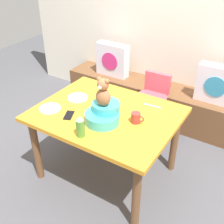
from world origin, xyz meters
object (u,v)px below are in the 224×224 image
Objects in this scene: dining_table at (106,121)px; teddy_bear at (103,93)px; dinner_plate_far at (50,108)px; pillow_floral_left at (112,60)px; book_stack at (159,84)px; pillow_floral_right at (217,84)px; infant_seat_teal at (104,114)px; coffee_mug at (136,118)px; dinner_plate_near at (78,98)px; ketchup_bottle at (80,127)px; cell_phone at (69,115)px; highchair at (152,99)px.

teddy_bear reaches higher than dining_table.
pillow_floral_left is at bearing 98.90° from dinner_plate_far.
teddy_bear is (0.06, -1.38, 0.53)m from book_stack.
dinner_plate_far is at bearing -81.10° from pillow_floral_left.
pillow_floral_right is 1.50m from infant_seat_teal.
coffee_mug is at bearing -50.84° from pillow_floral_left.
dinner_plate_near is at bearing -132.53° from pillow_floral_right.
book_stack is 1.00× the size of dinner_plate_near.
teddy_bear is (0.06, -0.13, 0.38)m from dining_table.
ketchup_bottle reaches higher than book_stack.
dining_table is 8.81× the size of cell_phone.
ketchup_bottle is (-0.04, -0.27, 0.02)m from infant_seat_teal.
pillow_floral_right is at bearing 51.55° from dinner_plate_far.
ketchup_bottle is 0.49m from coffee_mug.
dinner_plate_near reaches higher than dining_table.
ketchup_bottle is at bearing -125.66° from coffee_mug.
ketchup_bottle reaches higher than dinner_plate_far.
infant_seat_teal is (0.06, -1.38, 0.32)m from book_stack.
highchair is at bearing 61.38° from dinner_plate_far.
teddy_bear is at bearing -114.85° from pillow_floral_right.
highchair is (-0.59, -0.42, -0.16)m from pillow_floral_right.
infant_seat_teal is at bearing 82.02° from ketchup_bottle.
dinner_plate_near is (-0.44, 0.19, -0.07)m from infant_seat_teal.
ketchup_bottle reaches higher than dinner_plate_near.
pillow_floral_left is 1.59m from teddy_bear.
infant_seat_teal reaches higher than cell_phone.
pillow_floral_right is 2.38× the size of ketchup_bottle.
highchair reaches higher than dining_table.
coffee_mug is 0.83× the size of cell_phone.
ketchup_bottle is 0.33m from cell_phone.
teddy_bear reaches higher than dinner_plate_far.
teddy_bear is at bearing -87.47° from book_stack.
cell_phone is (-0.25, -1.47, 0.25)m from book_stack.
pillow_floral_right is 1.29m from coffee_mug.
infant_seat_teal is 0.21m from teddy_bear.
infant_seat_teal reaches higher than dining_table.
pillow_floral_left is at bearing 119.18° from teddy_bear.
infant_seat_teal is at bearing -87.47° from book_stack.
dinner_plate_far is at bearing -169.14° from infant_seat_teal.
pillow_floral_right is 1.76× the size of teddy_bear.
dining_table is 3.84× the size of infant_seat_teal.
dinner_plate_far is (-0.57, -1.04, 0.22)m from highchair.
infant_seat_teal is at bearing 10.86° from dinner_plate_far.
book_stack is at bearing 56.73° from cell_phone.
infant_seat_teal is 0.28m from ketchup_bottle.
book_stack is (-0.69, 0.02, -0.19)m from pillow_floral_right.
highchair is at bearing -77.15° from book_stack.
dining_table is (0.70, -1.23, -0.04)m from pillow_floral_left.
pillow_floral_right is (1.38, 0.00, 0.00)m from pillow_floral_left.
cell_phone is at bearing -66.19° from dinner_plate_near.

